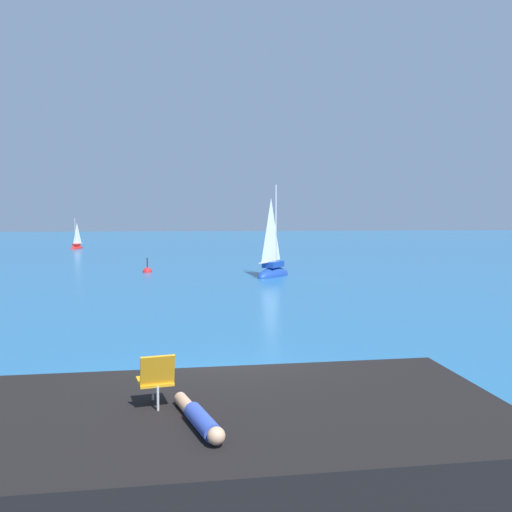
{
  "coord_description": "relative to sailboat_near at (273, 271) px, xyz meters",
  "views": [
    {
      "loc": [
        -0.22,
        -11.77,
        3.85
      ],
      "look_at": [
        1.98,
        15.76,
        1.5
      ],
      "focal_mm": 40.75,
      "sensor_mm": 36.0,
      "label": 1
    }
  ],
  "objects": [
    {
      "name": "boulder_seaward",
      "position": [
        -1.73,
        -21.53,
        -0.3
      ],
      "size": [
        1.61,
        1.87,
        1.04
      ],
      "primitive_type": "cube",
      "rotation": [
        0.02,
        -0.13,
        1.84
      ],
      "color": "black",
      "rests_on": "ground"
    },
    {
      "name": "marker_buoy",
      "position": [
        -7.17,
        2.54,
        -0.29
      ],
      "size": [
        0.56,
        0.56,
        1.13
      ],
      "color": "red",
      "rests_on": "ground"
    },
    {
      "name": "boulder_inland",
      "position": [
        -2.54,
        -21.56,
        -0.3
      ],
      "size": [
        1.05,
        1.14,
        0.67
      ],
      "primitive_type": "cube",
      "rotation": [
        0.17,
        -0.12,
        1.0
      ],
      "color": "black",
      "rests_on": "ground"
    },
    {
      "name": "sailboat_near",
      "position": [
        0.0,
        0.0,
        0.0
      ],
      "size": [
        2.53,
        2.95,
        5.56
      ],
      "rotation": [
        0.0,
        0.0,
        0.94
      ],
      "color": "#193D99",
      "rests_on": "ground"
    },
    {
      "name": "ground_plane",
      "position": [
        -3.26,
        -20.06,
        -0.3
      ],
      "size": [
        160.0,
        160.0,
        0.0
      ],
      "primitive_type": "plane",
      "color": "#236093"
    },
    {
      "name": "shore_ledge",
      "position": [
        -3.24,
        -23.76,
        0.19
      ],
      "size": [
        8.43,
        4.96,
        0.98
      ],
      "primitive_type": "cube",
      "rotation": [
        0.0,
        0.0,
        0.08
      ],
      "color": "black",
      "rests_on": "ground"
    },
    {
      "name": "person_sunbather",
      "position": [
        -3.64,
        -24.46,
        0.8
      ],
      "size": [
        0.7,
        1.71,
        0.25
      ],
      "rotation": [
        0.0,
        0.0,
        1.88
      ],
      "color": "#334CB2",
      "rests_on": "shore_ledge"
    },
    {
      "name": "sailboat_far",
      "position": [
        -15.7,
        22.53,
        -0.14
      ],
      "size": [
        1.24,
        1.68,
        3.06
      ],
      "rotation": [
        0.0,
        0.0,
        4.23
      ],
      "color": "red",
      "rests_on": "ground"
    },
    {
      "name": "beach_chair",
      "position": [
        -4.26,
        -23.65,
        1.12
      ],
      "size": [
        0.61,
        0.69,
        0.8
      ],
      "rotation": [
        0.0,
        0.0,
        1.82
      ],
      "color": "orange",
      "rests_on": "shore_ledge"
    }
  ]
}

